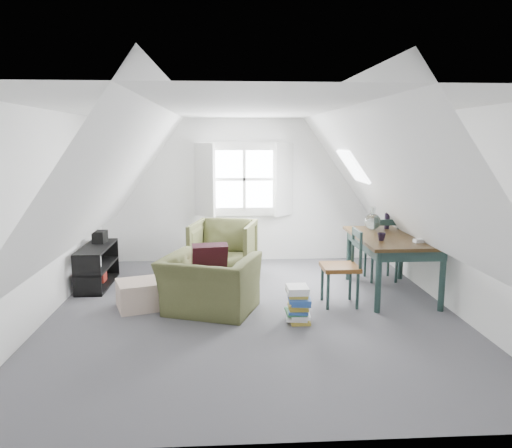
{
  "coord_description": "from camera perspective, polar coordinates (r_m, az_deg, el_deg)",
  "views": [
    {
      "loc": [
        -0.34,
        -5.98,
        2.14
      ],
      "look_at": [
        0.07,
        0.6,
        1.02
      ],
      "focal_mm": 35.0,
      "sensor_mm": 36.0,
      "label": 1
    }
  ],
  "objects": [
    {
      "name": "wall_right",
      "position": [
        6.68,
        21.62,
        1.33
      ],
      "size": [
        0.0,
        5.5,
        5.5
      ],
      "primitive_type": "plane",
      "rotation": [
        1.57,
        0.0,
        -1.57
      ],
      "color": "white",
      "rests_on": "ground"
    },
    {
      "name": "armchair_far",
      "position": [
        7.99,
        -3.7,
        -5.87
      ],
      "size": [
        1.14,
        1.16,
        0.88
      ],
      "primitive_type": "imported",
      "rotation": [
        0.0,
        0.0,
        -0.23
      ],
      "color": "#484B29",
      "rests_on": "floor"
    },
    {
      "name": "magazine_stack",
      "position": [
        5.99,
        4.86,
        -9.12
      ],
      "size": [
        0.32,
        0.38,
        0.43
      ],
      "rotation": [
        0.0,
        0.0,
        0.03
      ],
      "color": "#B29933",
      "rests_on": "floor"
    },
    {
      "name": "cup",
      "position": [
        6.75,
        14.12,
        -1.85
      ],
      "size": [
        0.14,
        0.14,
        0.1
      ],
      "primitive_type": "imported",
      "rotation": [
        0.0,
        0.0,
        -0.3
      ],
      "color": "black",
      "rests_on": "dining_table"
    },
    {
      "name": "dining_chair_far",
      "position": [
        7.83,
        14.2,
        -2.65
      ],
      "size": [
        0.46,
        0.46,
        0.98
      ],
      "rotation": [
        0.0,
        0.0,
        3.21
      ],
      "color": "#5E3512",
      "rests_on": "floor"
    },
    {
      "name": "demijohn",
      "position": [
        7.46,
        13.16,
        0.35
      ],
      "size": [
        0.24,
        0.24,
        0.34
      ],
      "rotation": [
        0.0,
        0.0,
        -0.36
      ],
      "color": "silver",
      "rests_on": "dining_table"
    },
    {
      "name": "wall_left",
      "position": [
        6.42,
        -23.21,
        0.91
      ],
      "size": [
        0.0,
        5.5,
        5.5
      ],
      "primitive_type": "plane",
      "rotation": [
        1.57,
        0.0,
        1.57
      ],
      "color": "white",
      "rests_on": "ground"
    },
    {
      "name": "paper_box",
      "position": [
        6.76,
        18.15,
        -1.83
      ],
      "size": [
        0.15,
        0.11,
        0.04
      ],
      "primitive_type": "cube",
      "rotation": [
        0.0,
        0.0,
        0.19
      ],
      "color": "white",
      "rests_on": "dining_table"
    },
    {
      "name": "wall_back",
      "position": [
        8.78,
        -1.36,
        3.86
      ],
      "size": [
        5.0,
        0.0,
        5.0
      ],
      "primitive_type": "plane",
      "rotation": [
        1.57,
        0.0,
        0.0
      ],
      "color": "white",
      "rests_on": "ground"
    },
    {
      "name": "skylight",
      "position": [
        7.53,
        11.02,
        6.49
      ],
      "size": [
        0.35,
        0.75,
        0.47
      ],
      "primitive_type": "cube",
      "rotation": [
        0.0,
        0.95,
        0.0
      ],
      "color": "white",
      "rests_on": "slope_right"
    },
    {
      "name": "electronics_box",
      "position": [
        7.9,
        -17.4,
        -1.45
      ],
      "size": [
        0.2,
        0.26,
        0.19
      ],
      "primitive_type": "cube",
      "rotation": [
        0.0,
        0.0,
        -0.1
      ],
      "color": "black",
      "rests_on": "media_shelf"
    },
    {
      "name": "slope_right",
      "position": [
        6.28,
        14.01,
        6.05
      ],
      "size": [
        3.19,
        5.5,
        4.48
      ],
      "primitive_type": "plane",
      "rotation": [
        0.0,
        -2.19,
        0.0
      ],
      "color": "white",
      "rests_on": "wall_right"
    },
    {
      "name": "dining_table",
      "position": [
        7.13,
        15.27,
        -2.19
      ],
      "size": [
        0.99,
        1.65,
        0.83
      ],
      "rotation": [
        0.0,
        0.0,
        0.07
      ],
      "color": "black",
      "rests_on": "floor"
    },
    {
      "name": "ceiling",
      "position": [
        6.0,
        -0.34,
        13.11
      ],
      "size": [
        5.5,
        5.5,
        0.0
      ],
      "primitive_type": "plane",
      "rotation": [
        3.14,
        0.0,
        0.0
      ],
      "color": "white",
      "rests_on": "wall_back"
    },
    {
      "name": "floor",
      "position": [
        6.36,
        -0.32,
        -10.0
      ],
      "size": [
        5.5,
        5.5,
        0.0
      ],
      "primitive_type": "plane",
      "color": "#515055",
      "rests_on": "ground"
    },
    {
      "name": "throw_pillow",
      "position": [
        6.34,
        -5.34,
        -4.14
      ],
      "size": [
        0.48,
        0.33,
        0.46
      ],
      "primitive_type": "cube",
      "rotation": [
        0.31,
        0.0,
        0.16
      ],
      "color": "#320D17",
      "rests_on": "armchair_near"
    },
    {
      "name": "dining_chair_near",
      "position": [
        6.58,
        9.92,
        -4.73
      ],
      "size": [
        0.47,
        0.47,
        1.0
      ],
      "rotation": [
        0.0,
        0.0,
        -1.36
      ],
      "color": "#5E3512",
      "rests_on": "floor"
    },
    {
      "name": "dormer_window",
      "position": [
        8.69,
        -1.34,
        5.12
      ],
      "size": [
        1.71,
        0.35,
        1.3
      ],
      "color": "white",
      "rests_on": "wall_back"
    },
    {
      "name": "vase_twigs",
      "position": [
        7.63,
        14.74,
        0.42
      ],
      "size": [
        0.07,
        0.08,
        0.58
      ],
      "rotation": [
        0.0,
        0.0,
        0.37
      ],
      "color": "black",
      "rests_on": "dining_table"
    },
    {
      "name": "media_shelf",
      "position": [
        7.72,
        -17.76,
        -4.84
      ],
      "size": [
        0.39,
        1.16,
        0.59
      ],
      "rotation": [
        0.0,
        0.0,
        -0.02
      ],
      "color": "black",
      "rests_on": "floor"
    },
    {
      "name": "wall_front",
      "position": [
        3.37,
        2.37,
        -5.71
      ],
      "size": [
        5.0,
        0.0,
        5.0
      ],
      "primitive_type": "plane",
      "rotation": [
        -1.57,
        0.0,
        0.0
      ],
      "color": "white",
      "rests_on": "ground"
    },
    {
      "name": "armchair_near",
      "position": [
        6.38,
        -5.29,
        -9.97
      ],
      "size": [
        1.36,
        1.28,
        0.71
      ],
      "primitive_type": "imported",
      "rotation": [
        0.0,
        0.0,
        2.79
      ],
      "color": "#484B29",
      "rests_on": "floor"
    },
    {
      "name": "slope_left",
      "position": [
        6.11,
        -15.08,
        5.91
      ],
      "size": [
        3.19,
        5.5,
        4.48
      ],
      "primitive_type": "plane",
      "rotation": [
        0.0,
        2.19,
        0.0
      ],
      "color": "white",
      "rests_on": "wall_left"
    },
    {
      "name": "ottoman",
      "position": [
        6.61,
        -13.2,
        -7.87
      ],
      "size": [
        0.67,
        0.67,
        0.35
      ],
      "primitive_type": "cube",
      "rotation": [
        0.0,
        0.0,
        0.33
      ],
      "color": "#B89F8E",
      "rests_on": "floor"
    }
  ]
}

